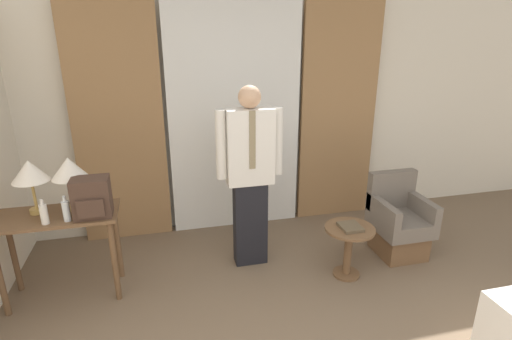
% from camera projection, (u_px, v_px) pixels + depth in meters
% --- Properties ---
extents(wall_back, '(10.00, 0.06, 2.70)m').
position_uv_depth(wall_back, '(233.00, 112.00, 4.58)').
color(wall_back, silver).
rests_on(wall_back, ground_plane).
extents(curtain_sheer_center, '(1.48, 0.06, 2.58)m').
position_uv_depth(curtain_sheer_center, '(235.00, 120.00, 4.48)').
color(curtain_sheer_center, white).
rests_on(curtain_sheer_center, ground_plane).
extents(curtain_drape_left, '(0.94, 0.06, 2.58)m').
position_uv_depth(curtain_drape_left, '(119.00, 126.00, 4.20)').
color(curtain_drape_left, '#997047').
rests_on(curtain_drape_left, ground_plane).
extents(curtain_drape_right, '(0.94, 0.06, 2.58)m').
position_uv_depth(curtain_drape_right, '(338.00, 115.00, 4.76)').
color(curtain_drape_right, '#997047').
rests_on(curtain_drape_right, ground_plane).
extents(desk, '(1.00, 0.47, 0.79)m').
position_uv_depth(desk, '(58.00, 231.00, 3.38)').
color(desk, brown).
rests_on(desk, ground_plane).
extents(table_lamp_left, '(0.29, 0.29, 0.47)m').
position_uv_depth(table_lamp_left, '(30.00, 172.00, 3.24)').
color(table_lamp_left, tan).
rests_on(table_lamp_left, desk).
extents(table_lamp_right, '(0.29, 0.29, 0.47)m').
position_uv_depth(table_lamp_right, '(69.00, 170.00, 3.31)').
color(table_lamp_right, tan).
rests_on(table_lamp_right, desk).
extents(bottle_near_edge, '(0.06, 0.06, 0.21)m').
position_uv_depth(bottle_near_edge, '(44.00, 214.00, 3.15)').
color(bottle_near_edge, silver).
rests_on(bottle_near_edge, desk).
extents(bottle_by_lamp, '(0.06, 0.06, 0.22)m').
position_uv_depth(bottle_by_lamp, '(66.00, 211.00, 3.20)').
color(bottle_by_lamp, silver).
rests_on(bottle_by_lamp, desk).
extents(backpack, '(0.30, 0.23, 0.33)m').
position_uv_depth(backpack, '(92.00, 198.00, 3.25)').
color(backpack, '#422D23').
rests_on(backpack, desk).
extents(person, '(0.64, 0.21, 1.79)m').
position_uv_depth(person, '(250.00, 172.00, 3.79)').
color(person, black).
rests_on(person, ground_plane).
extents(armchair, '(0.52, 0.56, 0.85)m').
position_uv_depth(armchair, '(398.00, 224.00, 4.17)').
color(armchair, brown).
rests_on(armchair, ground_plane).
extents(side_table, '(0.47, 0.47, 0.51)m').
position_uv_depth(side_table, '(349.00, 243.00, 3.76)').
color(side_table, brown).
rests_on(side_table, ground_plane).
extents(book, '(0.19, 0.21, 0.03)m').
position_uv_depth(book, '(350.00, 227.00, 3.69)').
color(book, brown).
rests_on(book, side_table).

